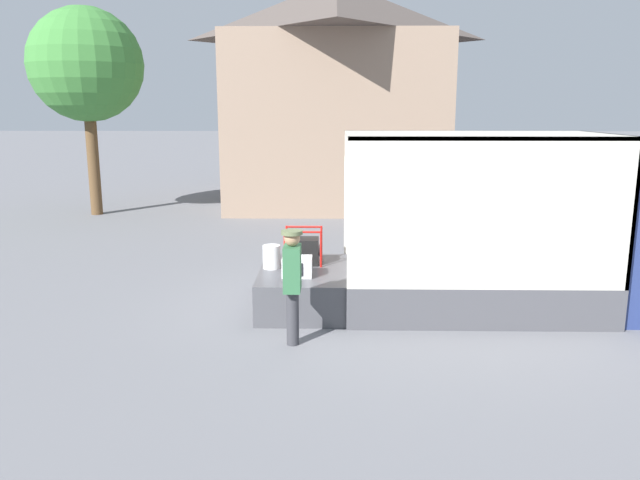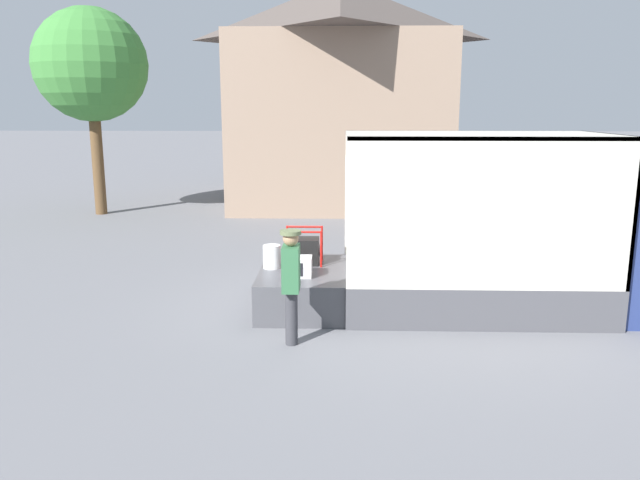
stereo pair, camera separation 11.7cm
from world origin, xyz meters
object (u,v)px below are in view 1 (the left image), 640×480
box_truck (568,253)px  portable_generator (305,250)px  microwave (297,267)px  worker_person (292,276)px  orange_bucket (272,257)px  street_tree (86,66)px

box_truck → portable_generator: size_ratio=9.34×
portable_generator → microwave: bearing=-96.0°
microwave → worker_person: (0.01, -1.33, 0.21)m
box_truck → orange_bucket: box_truck is taller
portable_generator → orange_bucket: 0.64m
microwave → box_truck: bearing=5.7°
street_tree → orange_bucket: bearing=-54.9°
box_truck → street_tree: (-11.50, 9.29, 3.65)m
orange_bucket → worker_person: size_ratio=0.24×
box_truck → portable_generator: (-4.45, 0.37, -0.06)m
microwave → orange_bucket: bearing=133.0°
portable_generator → orange_bucket: size_ratio=1.65×
microwave → portable_generator: (0.09, 0.82, 0.08)m
microwave → orange_bucket: size_ratio=1.21×
orange_bucket → street_tree: size_ratio=0.06×
orange_bucket → worker_person: 1.89m
microwave → orange_bucket: (-0.46, 0.50, 0.04)m
box_truck → worker_person: 4.87m
portable_generator → orange_bucket: (-0.55, -0.32, -0.04)m
worker_person → microwave: bearing=90.3°
box_truck → microwave: bearing=-174.3°
microwave → portable_generator: size_ratio=0.73×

